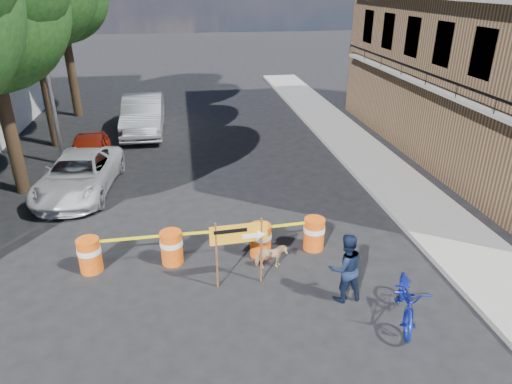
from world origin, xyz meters
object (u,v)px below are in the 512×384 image
object	(u,v)px
pedestrian	(345,268)
sedan_red	(89,154)
barrel_mid_left	(172,247)
detour_sign	(246,238)
bicycle	(410,279)
barrel_far_right	(314,233)
sedan_silver	(143,115)
suv_white	(79,175)
barrel_mid_right	(261,239)
barrel_far_left	(90,255)
dog	(271,257)

from	to	relation	value
pedestrian	sedan_red	world-z (taller)	pedestrian
barrel_mid_left	detour_sign	xyz separation A→B (m)	(1.77, -1.20, 0.80)
barrel_mid_left	bicycle	distance (m)	5.82
barrel_far_right	sedan_silver	xyz separation A→B (m)	(-5.20, 11.57, 0.39)
barrel_mid_left	detour_sign	distance (m)	2.28
sedan_silver	suv_white	bearing A→B (deg)	-104.51
barrel_mid_right	detour_sign	size ratio (longest dim) A/B	0.52
detour_sign	pedestrian	bearing A→B (deg)	-26.98
barrel_mid_right	pedestrian	bearing A→B (deg)	-53.53
barrel_far_left	barrel_mid_right	xyz separation A→B (m)	(4.33, 0.04, 0.00)
suv_white	sedan_red	xyz separation A→B (m)	(0.00, 2.09, -0.00)
sedan_silver	pedestrian	bearing A→B (deg)	-69.12
dog	sedan_silver	world-z (taller)	sedan_silver
barrel_far_left	sedan_red	bearing A→B (deg)	99.08
detour_sign	pedestrian	size ratio (longest dim) A/B	1.04
barrel_far_right	detour_sign	bearing A→B (deg)	-147.41
sedan_red	sedan_silver	size ratio (longest dim) A/B	0.74
barrel_far_left	suv_white	world-z (taller)	suv_white
barrel_mid_right	dog	xyz separation A→B (m)	(0.16, -0.64, -0.14)
barrel_far_right	barrel_far_left	bearing A→B (deg)	-178.57
detour_sign	sedan_silver	bearing A→B (deg)	100.33
barrel_far_right	sedan_silver	world-z (taller)	sedan_silver
bicycle	pedestrian	bearing A→B (deg)	162.44
bicycle	suv_white	bearing A→B (deg)	156.61
bicycle	sedan_silver	size ratio (longest dim) A/B	0.39
barrel_mid_left	dog	world-z (taller)	barrel_mid_left
detour_sign	sedan_silver	xyz separation A→B (m)	(-3.16, 12.87, -0.41)
detour_sign	pedestrian	xyz separation A→B (m)	(2.11, -0.92, -0.43)
dog	sedan_red	size ratio (longest dim) A/B	0.20
barrel_far_right	suv_white	xyz separation A→B (m)	(-6.94, 4.81, 0.19)
pedestrian	sedan_red	bearing A→B (deg)	-58.22
barrel_far_right	bicycle	distance (m)	3.34
barrel_far_left	detour_sign	world-z (taller)	detour_sign
detour_sign	suv_white	world-z (taller)	detour_sign
barrel_far_left	barrel_mid_right	distance (m)	4.33
barrel_mid_left	pedestrian	distance (m)	4.43
barrel_far_left	barrel_far_right	bearing A→B (deg)	1.43
barrel_far_right	suv_white	bearing A→B (deg)	145.27
detour_sign	dog	distance (m)	1.30
barrel_far_right	detour_sign	size ratio (longest dim) A/B	0.52
dog	barrel_mid_right	bearing A→B (deg)	13.20
detour_sign	bicycle	world-z (taller)	bicycle
barrel_mid_right	bicycle	world-z (taller)	bicycle
barrel_far_left	dog	size ratio (longest dim) A/B	1.14
bicycle	suv_white	size ratio (longest dim) A/B	0.42
pedestrian	suv_white	xyz separation A→B (m)	(-7.02, 7.03, -0.17)
barrel_mid_right	suv_white	size ratio (longest dim) A/B	0.19
dog	barrel_mid_left	bearing A→B (deg)	74.73
barrel_far_left	barrel_mid_left	distance (m)	2.02
barrel_mid_right	barrel_far_right	bearing A→B (deg)	3.85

